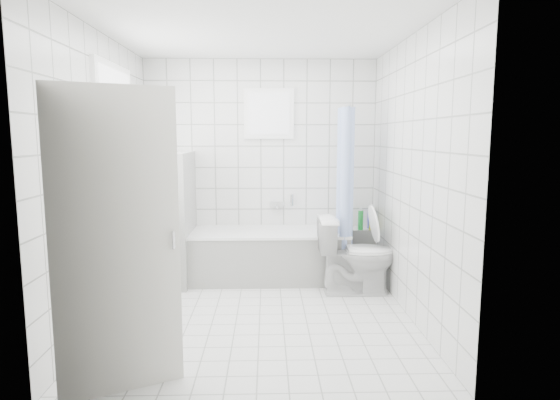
{
  "coord_description": "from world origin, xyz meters",
  "views": [
    {
      "loc": [
        0.07,
        -4.26,
        1.68
      ],
      "look_at": [
        0.2,
        0.35,
        1.05
      ],
      "focal_mm": 30.0,
      "sensor_mm": 36.0,
      "label": 1
    }
  ],
  "objects": [
    {
      "name": "ground",
      "position": [
        0.0,
        0.0,
        0.0
      ],
      "size": [
        3.0,
        3.0,
        0.0
      ],
      "primitive_type": "plane",
      "color": "white",
      "rests_on": "ground"
    },
    {
      "name": "ceiling",
      "position": [
        0.0,
        0.0,
        2.6
      ],
      "size": [
        3.0,
        3.0,
        0.0
      ],
      "primitive_type": "plane",
      "rotation": [
        3.14,
        0.0,
        0.0
      ],
      "color": "white",
      "rests_on": "ground"
    },
    {
      "name": "wall_back",
      "position": [
        0.0,
        1.5,
        1.3
      ],
      "size": [
        2.8,
        0.02,
        2.6
      ],
      "primitive_type": "cube",
      "color": "white",
      "rests_on": "ground"
    },
    {
      "name": "wall_front",
      "position": [
        0.0,
        -1.5,
        1.3
      ],
      "size": [
        2.8,
        0.02,
        2.6
      ],
      "primitive_type": "cube",
      "color": "white",
      "rests_on": "ground"
    },
    {
      "name": "wall_left",
      "position": [
        -1.4,
        0.0,
        1.3
      ],
      "size": [
        0.02,
        3.0,
        2.6
      ],
      "primitive_type": "cube",
      "color": "white",
      "rests_on": "ground"
    },
    {
      "name": "wall_right",
      "position": [
        1.4,
        0.0,
        1.3
      ],
      "size": [
        0.02,
        3.0,
        2.6
      ],
      "primitive_type": "cube",
      "color": "white",
      "rests_on": "ground"
    },
    {
      "name": "window_left",
      "position": [
        -1.35,
        0.3,
        1.6
      ],
      "size": [
        0.01,
        0.9,
        1.4
      ],
      "primitive_type": "cube",
      "color": "white",
      "rests_on": "wall_left"
    },
    {
      "name": "window_back",
      "position": [
        0.1,
        1.46,
        1.95
      ],
      "size": [
        0.5,
        0.01,
        0.5
      ],
      "primitive_type": "cube",
      "color": "white",
      "rests_on": "wall_back"
    },
    {
      "name": "window_sill",
      "position": [
        -1.31,
        0.3,
        0.86
      ],
      "size": [
        0.18,
        1.02,
        0.08
      ],
      "primitive_type": "cube",
      "color": "white",
      "rests_on": "wall_left"
    },
    {
      "name": "door",
      "position": [
        -0.89,
        -1.31,
        1.0
      ],
      "size": [
        0.74,
        0.37,
        2.0
      ],
      "primitive_type": "cube",
      "rotation": [
        0.0,
        0.0,
        -1.14
      ],
      "color": "silver",
      "rests_on": "ground"
    },
    {
      "name": "bathtub",
      "position": [
        0.1,
        1.12,
        0.29
      ],
      "size": [
        1.82,
        0.77,
        0.58
      ],
      "color": "white",
      "rests_on": "ground"
    },
    {
      "name": "partition_wall",
      "position": [
        -0.88,
        1.07,
        0.75
      ],
      "size": [
        0.15,
        0.85,
        1.5
      ],
      "primitive_type": "cube",
      "color": "white",
      "rests_on": "ground"
    },
    {
      "name": "tiled_ledge",
      "position": [
        1.28,
        1.38,
        0.28
      ],
      "size": [
        0.4,
        0.24,
        0.55
      ],
      "primitive_type": "cube",
      "color": "white",
      "rests_on": "ground"
    },
    {
      "name": "toilet",
      "position": [
        1.03,
        0.61,
        0.42
      ],
      "size": [
        0.82,
        0.47,
        0.83
      ],
      "primitive_type": "imported",
      "rotation": [
        0.0,
        0.0,
        1.57
      ],
      "color": "white",
      "rests_on": "ground"
    },
    {
      "name": "curtain_rod",
      "position": [
        0.95,
        1.1,
        2.0
      ],
      "size": [
        0.02,
        0.8,
        0.02
      ],
      "primitive_type": "cylinder",
      "rotation": [
        1.57,
        0.0,
        0.0
      ],
      "color": "silver",
      "rests_on": "wall_back"
    },
    {
      "name": "shower_curtain",
      "position": [
        0.95,
        0.97,
        1.1
      ],
      "size": [
        0.14,
        0.48,
        1.78
      ],
      "primitive_type": null,
      "color": "#476CD2",
      "rests_on": "curtain_rod"
    },
    {
      "name": "tub_faucet",
      "position": [
        0.2,
        1.46,
        0.85
      ],
      "size": [
        0.18,
        0.06,
        0.06
      ],
      "primitive_type": "cube",
      "color": "silver",
      "rests_on": "wall_back"
    },
    {
      "name": "sill_bottles",
      "position": [
        -1.3,
        0.4,
        1.02
      ],
      "size": [
        0.14,
        0.61,
        0.28
      ],
      "color": "silver",
      "rests_on": "window_sill"
    },
    {
      "name": "ledge_bottles",
      "position": [
        1.3,
        1.33,
        0.67
      ],
      "size": [
        0.2,
        0.18,
        0.27
      ],
      "color": "#1A25D7",
      "rests_on": "tiled_ledge"
    }
  ]
}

